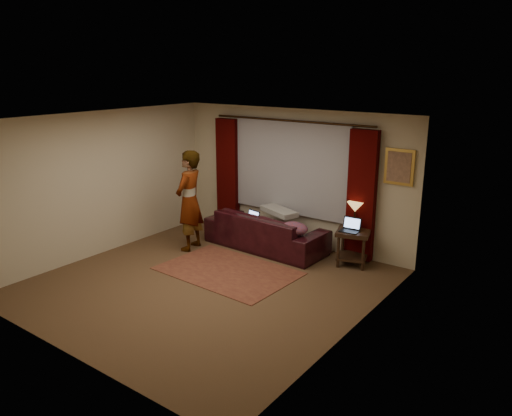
{
  "coord_description": "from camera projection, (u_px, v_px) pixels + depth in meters",
  "views": [
    {
      "loc": [
        4.97,
        -5.44,
        3.35
      ],
      "look_at": [
        0.1,
        1.2,
        1.0
      ],
      "focal_mm": 35.0,
      "sensor_mm": 36.0,
      "label": 1
    }
  ],
  "objects": [
    {
      "name": "wall_back",
      "position": [
        292.0,
        177.0,
        9.54
      ],
      "size": [
        5.0,
        0.02,
        2.6
      ],
      "primitive_type": "cube",
      "color": "beige",
      "rests_on": "ground"
    },
    {
      "name": "wall_right",
      "position": [
        355.0,
        237.0,
        6.18
      ],
      "size": [
        0.02,
        5.0,
        2.6
      ],
      "primitive_type": "cube",
      "color": "beige",
      "rests_on": "ground"
    },
    {
      "name": "person",
      "position": [
        189.0,
        201.0,
        9.25
      ],
      "size": [
        0.67,
        0.67,
        1.88
      ],
      "primitive_type": "imported",
      "rotation": [
        0.0,
        0.0,
        -1.33
      ],
      "color": "#979690",
      "rests_on": "floor"
    },
    {
      "name": "wall_front",
      "position": [
        57.0,
        253.0,
        5.67
      ],
      "size": [
        5.0,
        0.02,
        2.6
      ],
      "primitive_type": "cube",
      "color": "beige",
      "rests_on": "ground"
    },
    {
      "name": "sofa",
      "position": [
        266.0,
        224.0,
        9.41
      ],
      "size": [
        2.4,
        1.11,
        0.95
      ],
      "primitive_type": "imported",
      "rotation": [
        0.0,
        0.0,
        3.11
      ],
      "color": "black",
      "rests_on": "floor"
    },
    {
      "name": "ceiling",
      "position": [
        202.0,
        119.0,
        7.25
      ],
      "size": [
        5.0,
        5.0,
        0.02
      ],
      "primitive_type": "cube",
      "color": "silver",
      "rests_on": "ground"
    },
    {
      "name": "picture_frame",
      "position": [
        399.0,
        167.0,
        8.2
      ],
      "size": [
        0.5,
        0.04,
        0.6
      ],
      "primitive_type": "cube",
      "color": "gold",
      "rests_on": "wall_back"
    },
    {
      "name": "clothing_pile",
      "position": [
        294.0,
        229.0,
        8.79
      ],
      "size": [
        0.53,
        0.42,
        0.22
      ],
      "primitive_type": "ellipsoid",
      "rotation": [
        0.0,
        0.0,
        0.05
      ],
      "color": "brown",
      "rests_on": "sofa"
    },
    {
      "name": "laptop_sofa",
      "position": [
        249.0,
        217.0,
        9.44
      ],
      "size": [
        0.37,
        0.39,
        0.22
      ],
      "primitive_type": null,
      "rotation": [
        0.0,
        0.0,
        -0.22
      ],
      "color": "black",
      "rests_on": "sofa"
    },
    {
      "name": "curtain_rod",
      "position": [
        290.0,
        121.0,
        9.16
      ],
      "size": [
        0.04,
        0.04,
        3.4
      ],
      "primitive_type": "cylinder",
      "color": "black",
      "rests_on": "wall_back"
    },
    {
      "name": "sheer_curtain",
      "position": [
        290.0,
        167.0,
        9.44
      ],
      "size": [
        2.5,
        0.05,
        1.8
      ],
      "primitive_type": "cube",
      "color": "#929299",
      "rests_on": "wall_back"
    },
    {
      "name": "floor",
      "position": [
        207.0,
        284.0,
        7.96
      ],
      "size": [
        5.0,
        5.0,
        0.01
      ],
      "primitive_type": "cube",
      "color": "brown",
      "rests_on": "ground"
    },
    {
      "name": "laptop_table",
      "position": [
        350.0,
        225.0,
        8.46
      ],
      "size": [
        0.34,
        0.36,
        0.23
      ],
      "primitive_type": null,
      "rotation": [
        0.0,
        0.0,
        0.07
      ],
      "color": "black",
      "rests_on": "end_table"
    },
    {
      "name": "end_table",
      "position": [
        353.0,
        247.0,
        8.65
      ],
      "size": [
        0.68,
        0.68,
        0.63
      ],
      "primitive_type": "cube",
      "rotation": [
        0.0,
        0.0,
        0.29
      ],
      "color": "black",
      "rests_on": "floor"
    },
    {
      "name": "area_rug",
      "position": [
        228.0,
        271.0,
        8.45
      ],
      "size": [
        2.31,
        1.59,
        0.01
      ],
      "primitive_type": "cube",
      "rotation": [
        0.0,
        0.0,
        -0.04
      ],
      "color": "brown",
      "rests_on": "floor"
    },
    {
      "name": "drape_right",
      "position": [
        362.0,
        196.0,
        8.64
      ],
      "size": [
        0.5,
        0.14,
        2.3
      ],
      "primitive_type": "cube",
      "color": "#340202",
      "rests_on": "floor"
    },
    {
      "name": "drape_left",
      "position": [
        228.0,
        175.0,
        10.34
      ],
      "size": [
        0.5,
        0.14,
        2.3
      ],
      "primitive_type": "cube",
      "color": "#340202",
      "rests_on": "floor"
    },
    {
      "name": "throw_blanket",
      "position": [
        279.0,
        198.0,
        9.37
      ],
      "size": [
        0.88,
        0.59,
        0.1
      ],
      "primitive_type": "cube",
      "rotation": [
        0.0,
        0.0,
        -0.37
      ],
      "color": "#979690",
      "rests_on": "sofa"
    },
    {
      "name": "tiffany_lamp",
      "position": [
        355.0,
        215.0,
        8.67
      ],
      "size": [
        0.35,
        0.35,
        0.45
      ],
      "primitive_type": null,
      "rotation": [
        0.0,
        0.0,
        0.27
      ],
      "color": "#9C8046",
      "rests_on": "end_table"
    },
    {
      "name": "wall_left",
      "position": [
        101.0,
        183.0,
        9.03
      ],
      "size": [
        0.02,
        5.0,
        2.6
      ],
      "primitive_type": "cube",
      "color": "beige",
      "rests_on": "ground"
    }
  ]
}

